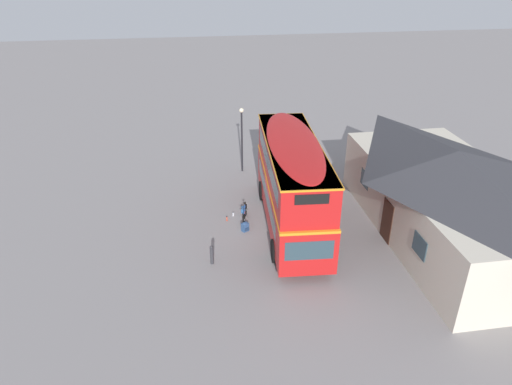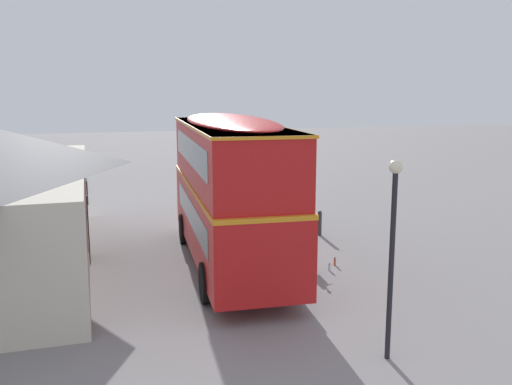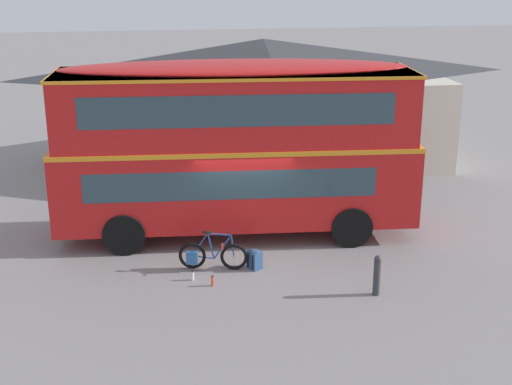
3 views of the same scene
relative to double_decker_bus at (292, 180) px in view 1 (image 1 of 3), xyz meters
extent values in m
plane|color=gray|center=(0.03, -0.93, -2.64)|extent=(120.00, 120.00, 0.00)
cylinder|color=black|center=(3.05, 0.98, -2.09)|extent=(1.12, 0.35, 1.10)
cylinder|color=black|center=(2.89, -1.39, -2.09)|extent=(1.12, 0.35, 1.10)
cylinder|color=black|center=(-2.90, 1.39, -2.09)|extent=(1.12, 0.35, 1.10)
cylinder|color=black|center=(-3.06, -0.98, -2.09)|extent=(1.12, 0.35, 1.10)
cube|color=red|center=(-0.01, 0.00, -1.12)|extent=(9.77, 3.15, 2.10)
cube|color=orange|center=(-0.01, 0.00, -0.04)|extent=(9.79, 3.18, 0.12)
cube|color=red|center=(-0.01, 0.00, 0.94)|extent=(9.48, 3.08, 1.90)
ellipsoid|color=red|center=(-0.01, 0.00, 1.97)|extent=(9.28, 3.02, 0.36)
cube|color=#2D424C|center=(4.77, -0.33, -0.87)|extent=(0.20, 2.05, 0.90)
cube|color=black|center=(4.65, -0.32, 1.46)|extent=(0.15, 1.38, 0.44)
cube|color=#2D424C|center=(-0.29, -1.22, -0.82)|extent=(7.49, 0.55, 0.76)
cube|color=#2D424C|center=(-0.09, -1.21, 1.09)|extent=(7.87, 0.58, 0.80)
cube|color=#2D424C|center=(-0.12, 1.25, -0.82)|extent=(7.49, 0.55, 0.76)
cube|color=#2D424C|center=(0.08, 1.21, 1.09)|extent=(7.87, 0.58, 0.80)
cube|color=orange|center=(-0.01, 0.00, 1.85)|extent=(9.58, 3.17, 0.08)
torus|color=black|center=(-0.38, -2.38, -2.30)|extent=(0.68, 0.23, 0.68)
torus|color=black|center=(-1.39, -2.15, -2.30)|extent=(0.68, 0.23, 0.68)
cylinder|color=#B2B2B7|center=(-0.38, -2.38, -2.30)|extent=(0.07, 0.11, 0.05)
cylinder|color=#B2B2B7|center=(-1.39, -2.15, -2.30)|extent=(0.07, 0.11, 0.05)
cylinder|color=#234C99|center=(-0.65, -2.32, -2.05)|extent=(0.46, 0.14, 0.65)
cylinder|color=#234C99|center=(-0.72, -2.30, -1.72)|extent=(0.57, 0.16, 0.07)
cylinder|color=#234C99|center=(-0.94, -2.26, -2.03)|extent=(0.18, 0.07, 0.67)
cylinder|color=#234C99|center=(-1.13, -2.21, -2.33)|extent=(0.53, 0.15, 0.09)
cylinder|color=#234C99|center=(-1.20, -2.20, -2.00)|extent=(0.41, 0.12, 0.62)
cylinder|color=#234C99|center=(-0.41, -2.38, -2.02)|extent=(0.10, 0.05, 0.57)
cylinder|color=black|center=(-0.44, -2.37, -1.68)|extent=(0.13, 0.45, 0.03)
ellipsoid|color=black|center=(-1.02, -2.24, -1.67)|extent=(0.28, 0.15, 0.06)
cube|color=#2D609E|center=(-1.41, -2.31, -2.28)|extent=(0.30, 0.20, 0.32)
cylinder|color=#D84C33|center=(-0.65, -2.32, -2.05)|extent=(0.07, 0.07, 0.18)
cube|color=#2D4C7A|center=(0.13, -2.39, -2.42)|extent=(0.39, 0.42, 0.45)
ellipsoid|color=#2D4C7A|center=(0.13, -2.39, -2.19)|extent=(0.37, 0.40, 0.10)
cube|color=navy|center=(0.25, -2.32, -2.49)|extent=(0.15, 0.23, 0.16)
cylinder|color=black|center=(-0.04, -2.38, -2.42)|extent=(0.05, 0.05, 0.36)
cylinder|color=black|center=(0.06, -2.54, -2.42)|extent=(0.05, 0.05, 0.36)
cylinder|color=silver|center=(-1.44, -2.83, -2.54)|extent=(0.07, 0.07, 0.21)
cylinder|color=black|center=(-1.44, -2.83, -2.42)|extent=(0.04, 0.04, 0.03)
cylinder|color=#D84C33|center=(-1.00, -3.21, -2.52)|extent=(0.07, 0.07, 0.24)
cylinder|color=black|center=(-1.00, -3.21, -2.39)|extent=(0.04, 0.04, 0.03)
cube|color=beige|center=(1.97, 7.35, -1.04)|extent=(12.90, 6.09, 3.21)
pyramid|color=#38383D|center=(1.97, 7.35, 1.24)|extent=(13.30, 6.49, 1.33)
cube|color=#3D2319|center=(1.95, 4.33, -1.59)|extent=(1.10, 0.05, 2.10)
cube|color=#2D424C|center=(-1.27, 4.34, -0.87)|extent=(1.10, 0.05, 0.90)
cube|color=#2D424C|center=(5.17, 4.31, -0.87)|extent=(1.10, 0.05, 0.90)
cylinder|color=black|center=(-7.06, -1.61, -0.67)|extent=(0.11, 0.11, 3.95)
sphere|color=#F2E5BF|center=(-7.06, -1.61, 1.42)|extent=(0.28, 0.28, 0.28)
cylinder|color=#333338|center=(2.65, -4.25, -2.22)|extent=(0.16, 0.16, 0.85)
sphere|color=#333338|center=(2.65, -4.25, -1.75)|extent=(0.16, 0.16, 0.16)
camera|label=1|loc=(19.96, -4.91, 10.10)|focal=32.44mm
camera|label=2|loc=(-16.60, 4.17, 2.91)|focal=38.85mm
camera|label=3|loc=(-2.34, -18.23, 4.68)|focal=49.58mm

